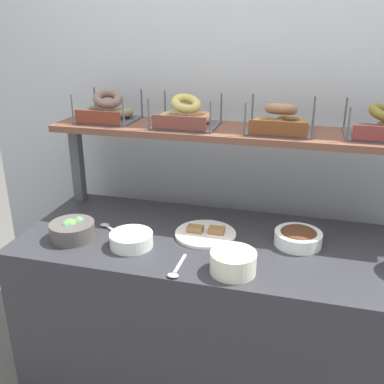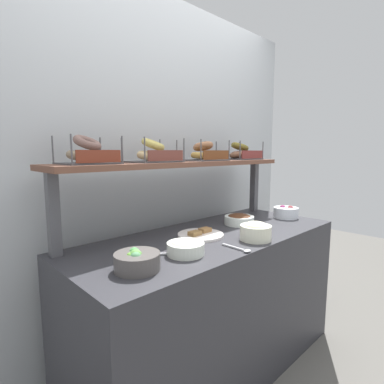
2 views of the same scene
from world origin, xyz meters
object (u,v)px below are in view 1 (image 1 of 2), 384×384
Objects in this scene: bagel_basket_poppy at (108,110)px; bagel_basket_everything at (280,121)px; bowl_veggie_mix at (72,230)px; serving_spoon_near_plate at (110,228)px; serving_plate_white at (205,233)px; bowl_chocolate_spread at (298,237)px; serving_spoon_by_edge at (176,270)px; bagel_basket_sesame at (186,116)px; bagel_basket_cinnamon_raisin at (383,126)px; bowl_potato_salad at (233,260)px; bowl_scallion_spread at (131,238)px.

bagel_basket_poppy is 0.82m from bagel_basket_everything.
serving_spoon_near_plate is (0.12, 0.12, -0.03)m from bowl_veggie_mix.
serving_spoon_near_plate is 0.55× the size of bagel_basket_everything.
serving_plate_white is at bearing 17.24° from bowl_veggie_mix.
bowl_veggie_mix reaches higher than bowl_chocolate_spread.
bagel_basket_everything reaches higher than serving_spoon_by_edge.
bowl_chocolate_spread is 0.74m from bagel_basket_sesame.
bowl_veggie_mix is 0.58m from serving_plate_white.
bagel_basket_cinnamon_raisin is (0.73, 0.57, 0.47)m from serving_spoon_by_edge.
serving_spoon_by_edge is (0.40, -0.27, 0.00)m from serving_spoon_near_plate.
serving_plate_white is 0.94× the size of bagel_basket_everything.
bowl_veggie_mix is at bearing 163.97° from serving_spoon_by_edge.
serving_plate_white is at bearing -24.54° from bagel_basket_poppy.
bagel_basket_poppy reaches higher than bagel_basket_everything.
bagel_basket_sesame reaches higher than bowl_potato_salad.
bowl_veggie_mix reaches higher than serving_plate_white.
serving_plate_white is 0.77m from bagel_basket_poppy.
bowl_chocolate_spread is at bearing -21.42° from bagel_basket_sesame.
bowl_chocolate_spread is 0.40m from serving_plate_white.
bowl_veggie_mix is 0.28m from bowl_scallion_spread.
bagel_basket_everything is at bearing -178.63° from bagel_basket_cinnamon_raisin.
bagel_basket_sesame is 1.01× the size of bagel_basket_everything.
bowl_chocolate_spread is 0.65× the size of bagel_basket_cinnamon_raisin.
bowl_potato_salad is at bearing -7.41° from bowl_veggie_mix.
bowl_scallion_spread is 1.04× the size of bowl_potato_salad.
bagel_basket_poppy is (0.00, 0.42, 0.44)m from bowl_veggie_mix.
bowl_veggie_mix is at bearing -153.32° from bagel_basket_everything.
bagel_basket_poppy reaches higher than bowl_chocolate_spread.
bowl_scallion_spread is 0.46m from bowl_potato_salad.
bowl_veggie_mix is 0.68× the size of bagel_basket_poppy.
serving_plate_white is 0.88× the size of bagel_basket_cinnamon_raisin.
bagel_basket_sesame is (0.40, 0.41, 0.44)m from bowl_veggie_mix.
bowl_scallion_spread reaches higher than serving_spoon_by_edge.
serving_spoon_near_plate is at bearing -173.17° from serving_plate_white.
bagel_basket_everything is (-0.13, 0.22, 0.44)m from bowl_chocolate_spread.
bowl_scallion_spread is 0.63× the size of bagel_basket_everything.
bowl_scallion_spread is 0.62m from bagel_basket_sesame.
bowl_scallion_spread is at bearing -37.62° from serving_spoon_near_plate.
bowl_chocolate_spread reaches higher than serving_spoon_by_edge.
bagel_basket_poppy is at bearing 179.41° from bagel_basket_everything.
bowl_scallion_spread is 0.67× the size of serving_plate_white.
bagel_basket_poppy reaches higher than bagel_basket_cinnamon_raisin.
bowl_scallion_spread is at bearing -0.38° from bowl_veggie_mix.
bowl_potato_salad reaches higher than serving_plate_white.
bagel_basket_sesame is (0.28, 0.29, 0.47)m from serving_spoon_near_plate.
bagel_basket_sesame is (-0.16, 0.24, 0.47)m from serving_plate_white.
bagel_basket_sesame reaches higher than bagel_basket_cinnamon_raisin.
bagel_basket_sesame is (0.39, -0.01, -0.00)m from bagel_basket_poppy.
bagel_basket_cinnamon_raisin is (1.24, 0.00, -0.00)m from bagel_basket_poppy.
bagel_basket_sesame is at bearing 73.38° from bowl_scallion_spread.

